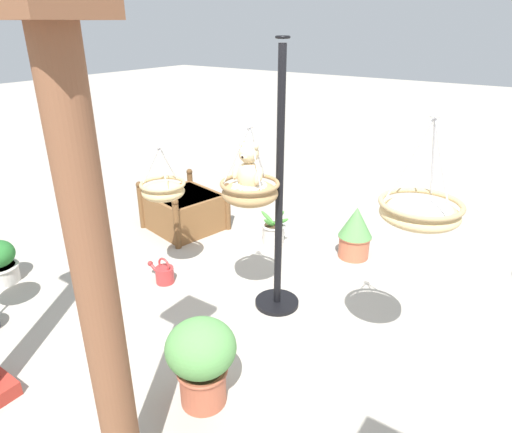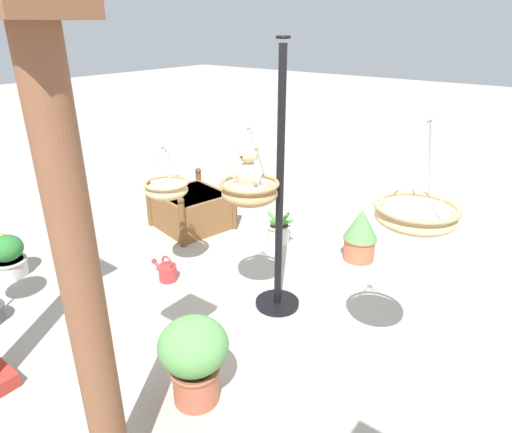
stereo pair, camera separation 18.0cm
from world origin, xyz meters
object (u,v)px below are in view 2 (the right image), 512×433
Objects in this scene: display_pole_central at (279,234)px; watering_can at (167,271)px; hanging_basket_with_teddy at (250,191)px; potted_plant_small_succulent at (8,256)px; greenhouse_pillar_left at (85,302)px; potted_plant_bushy_green at (194,356)px; hanging_basket_left_high at (416,214)px; potted_plant_trailing_ivy at (361,234)px; teddy_bear at (248,171)px; hanging_basket_right_low at (167,188)px; wooden_planter_box at (192,209)px; potted_plant_flowering_red at (279,232)px.

display_pole_central is 7.24× the size of watering_can.
hanging_basket_with_teddy reaches higher than potted_plant_small_succulent.
greenhouse_pillar_left is 1.20m from potted_plant_bushy_green.
hanging_basket_left_high is 1.85m from potted_plant_bushy_green.
greenhouse_pillar_left is at bearing 91.08° from potted_plant_trailing_ivy.
display_pole_central is 0.93× the size of greenhouse_pillar_left.
hanging_basket_left_high is 1.45× the size of potted_plant_small_succulent.
potted_plant_small_succulent is (2.71, 1.37, -0.55)m from display_pole_central.
teddy_bear is at bearing -0.98° from hanging_basket_left_high.
hanging_basket_with_teddy is 1.60m from watering_can.
hanging_basket_right_low is 0.86× the size of potted_plant_trailing_ivy.
teddy_bear is 0.16× the size of greenhouse_pillar_left.
hanging_basket_right_low reaches higher than wooden_planter_box.
wooden_planter_box is 1.69× the size of potted_plant_trailing_ivy.
hanging_basket_with_teddy is at bearing -1.85° from hanging_basket_left_high.
wooden_planter_box is 2.32m from potted_plant_trailing_ivy.
teddy_bear is 0.98× the size of potted_plant_flowering_red.
greenhouse_pillar_left reaches higher than potted_plant_bushy_green.
teddy_bear is 0.68× the size of potted_plant_trailing_ivy.
display_pole_central reaches higher than potted_plant_flowering_red.
potted_plant_bushy_green is 1.08× the size of potted_plant_trailing_ivy.
potted_plant_bushy_green is 2.00× the size of watering_can.
hanging_basket_with_teddy reaches higher than watering_can.
watering_can is (1.46, 1.73, -0.23)m from potted_plant_trailing_ivy.
wooden_planter_box reaches higher than potted_plant_trailing_ivy.
wooden_planter_box is at bearing -18.40° from hanging_basket_left_high.
hanging_basket_left_high reaches higher than potted_plant_bushy_green.
wooden_planter_box is (0.81, -1.10, -0.80)m from hanging_basket_right_low.
greenhouse_pillar_left is 3.91m from wooden_planter_box.
greenhouse_pillar_left reaches higher than display_pole_central.
teddy_bear is 1.26× the size of watering_can.
potted_plant_trailing_ivy is (-0.22, -1.38, -0.46)m from display_pole_central.
greenhouse_pillar_left is 3.63m from potted_plant_flowering_red.
greenhouse_pillar_left is 2.50× the size of wooden_planter_box.
teddy_bear is at bearing 61.13° from display_pole_central.
wooden_planter_box is at bearing 13.90° from potted_plant_flowering_red.
hanging_basket_right_low is (2.53, -0.01, -0.38)m from hanging_basket_left_high.
potted_plant_flowering_red is (-0.44, -1.41, -0.90)m from hanging_basket_right_low.
hanging_basket_left_high is at bearing 179.77° from hanging_basket_right_low.
hanging_basket_right_low is 1.59× the size of watering_can.
potted_plant_flowering_red is (1.06, -3.28, -1.15)m from greenhouse_pillar_left.
display_pole_central is at bearing -153.24° from potted_plant_small_succulent.
greenhouse_pillar_left is 2.66m from watering_can.
potted_plant_small_succulent is at bearing 23.15° from teddy_bear.
hanging_basket_left_high is at bearing -178.74° from watering_can.
wooden_planter_box reaches higher than potted_plant_small_succulent.
hanging_basket_left_high is 2.13m from greenhouse_pillar_left.
potted_plant_flowering_red is (0.77, -1.12, -0.63)m from display_pole_central.
potted_plant_trailing_ivy is (-2.25, -0.57, 0.06)m from wooden_planter_box.
hanging_basket_left_high is 2.83m from potted_plant_flowering_red.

